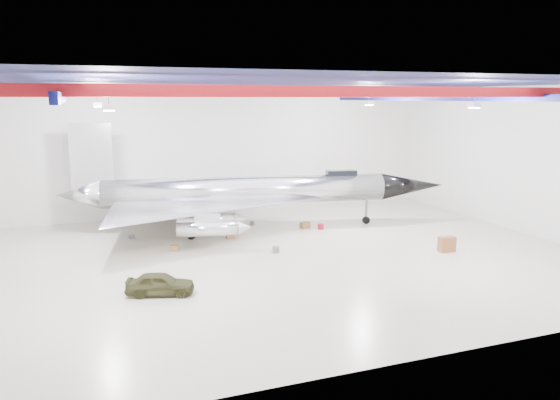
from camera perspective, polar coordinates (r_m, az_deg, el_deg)
name	(u,v)px	position (r m, az deg, el deg)	size (l,w,h in m)	color
floor	(274,258)	(35.19, -0.59, -6.06)	(40.00, 40.00, 0.00)	beige
wall_back	(216,151)	(48.30, -6.71, 5.08)	(40.00, 40.00, 0.00)	silver
wall_right	(525,160)	(44.91, 24.20, 3.81)	(30.00, 30.00, 0.00)	silver
ceiling	(274,83)	(33.72, -0.62, 12.14)	(40.00, 40.00, 0.00)	#0A0F38
ceiling_structure	(274,94)	(33.71, -0.62, 10.99)	(39.50, 29.50, 1.08)	maroon
jet_aircraft	(246,194)	(42.45, -3.60, 0.59)	(30.24, 20.34, 8.30)	silver
jeep	(160,284)	(29.35, -12.42, -8.53)	(1.41, 3.51, 1.20)	#34341A
desk	(447,244)	(38.09, 17.03, -4.44)	(1.11, 0.56, 1.02)	brown
crate_ply	(174,248)	(37.42, -11.02, -4.94)	(0.54, 0.43, 0.38)	olive
toolbox_red	(236,232)	(41.17, -4.60, -3.39)	(0.46, 0.37, 0.32)	maroon
engine_drum	(276,250)	(36.29, -0.44, -5.20)	(0.46, 0.46, 0.41)	#59595B
parts_bin	(305,225)	(43.09, 2.62, -2.62)	(0.68, 0.54, 0.47)	olive
crate_small	(132,237)	(41.31, -15.22, -3.73)	(0.37, 0.30, 0.26)	#59595B
tool_chest	(321,226)	(42.79, 4.29, -2.78)	(0.47, 0.47, 0.42)	maroon
oil_barrel	(230,236)	(40.03, -5.24, -3.76)	(0.56, 0.45, 0.39)	olive
spares_box	(252,223)	(44.14, -2.92, -2.41)	(0.36, 0.36, 0.33)	#59595B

